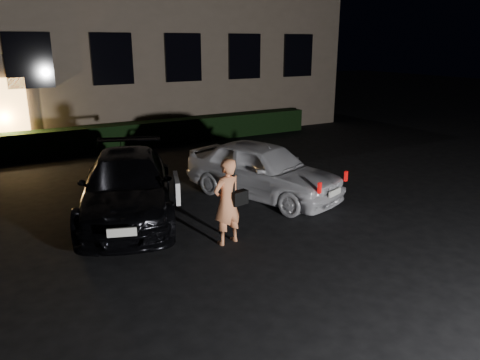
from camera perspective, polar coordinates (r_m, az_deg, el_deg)
ground at (r=7.78m, az=8.91°, el=-11.03°), size 80.00×80.00×0.00m
hedge at (r=16.70m, az=-14.25°, el=5.18°), size 15.00×0.70×0.85m
sedan at (r=10.12m, az=-13.58°, el=-0.67°), size 3.24×4.89×1.32m
hatch at (r=11.04m, az=2.76°, el=1.28°), size 2.82×4.24×1.34m
man at (r=8.43m, az=-1.56°, el=-2.64°), size 0.71×0.49×1.61m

